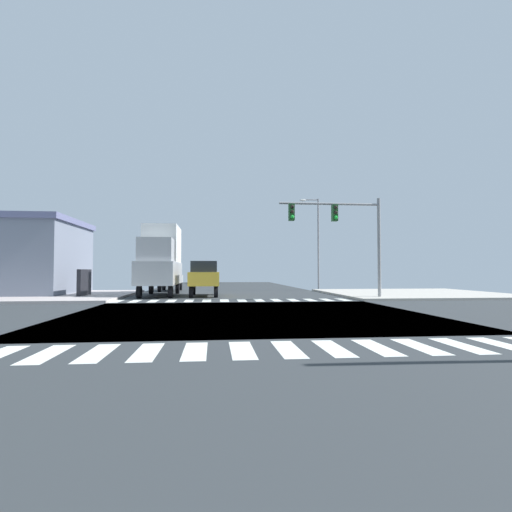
# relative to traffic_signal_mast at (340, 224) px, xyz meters

# --- Properties ---
(ground) EXTENTS (90.00, 90.00, 0.05)m
(ground) POSITION_rel_traffic_signal_mast_xyz_m (-6.24, -7.75, -4.57)
(ground) COLOR #2E3236
(sidewalk_corner_ne) EXTENTS (12.00, 12.00, 0.14)m
(sidewalk_corner_ne) POSITION_rel_traffic_signal_mast_xyz_m (6.76, 4.25, -4.47)
(sidewalk_corner_ne) COLOR #B2ADA3
(sidewalk_corner_ne) RESTS_ON ground
(sidewalk_corner_nw) EXTENTS (12.00, 12.00, 0.14)m
(sidewalk_corner_nw) POSITION_rel_traffic_signal_mast_xyz_m (-19.24, 4.25, -4.47)
(sidewalk_corner_nw) COLOR #B4A9A6
(sidewalk_corner_nw) RESTS_ON ground
(crosswalk_near) EXTENTS (13.50, 2.00, 0.01)m
(crosswalk_near) POSITION_rel_traffic_signal_mast_xyz_m (-6.49, -15.05, -4.54)
(crosswalk_near) COLOR silver
(crosswalk_near) RESTS_ON ground
(crosswalk_far) EXTENTS (13.50, 2.00, 0.01)m
(crosswalk_far) POSITION_rel_traffic_signal_mast_xyz_m (-6.49, -0.45, -4.54)
(crosswalk_far) COLOR silver
(crosswalk_far) RESTS_ON ground
(traffic_signal_mast) EXTENTS (6.27, 0.55, 6.16)m
(traffic_signal_mast) POSITION_rel_traffic_signal_mast_xyz_m (0.00, 0.00, 0.00)
(traffic_signal_mast) COLOR gray
(traffic_signal_mast) RESTS_ON ground
(street_lamp) EXTENTS (1.78, 0.32, 8.16)m
(street_lamp) POSITION_rel_traffic_signal_mast_xyz_m (1.44, 11.55, 0.33)
(street_lamp) COLOR gray
(street_lamp) RESTS_ON ground
(sedan_nearside_1) EXTENTS (1.80, 4.30, 1.88)m
(sedan_nearside_1) POSITION_rel_traffic_signal_mast_xyz_m (-11.24, 11.11, -3.43)
(sedan_nearside_1) COLOR black
(sedan_nearside_1) RESTS_ON ground
(suv_crossing_1) EXTENTS (1.96, 4.60, 2.34)m
(suv_crossing_1) POSITION_rel_traffic_signal_mast_xyz_m (-8.24, 3.87, -3.15)
(suv_crossing_1) COLOR black
(suv_crossing_1) RESTS_ON ground
(box_truck_leading_1) EXTENTS (2.40, 7.20, 4.85)m
(box_truck_leading_1) POSITION_rel_traffic_signal_mast_xyz_m (-11.24, 4.66, -1.98)
(box_truck_leading_1) COLOR black
(box_truck_leading_1) RESTS_ON ground
(suv_trailing_3) EXTENTS (1.96, 4.60, 2.34)m
(suv_trailing_3) POSITION_rel_traffic_signal_mast_xyz_m (-8.24, 32.27, -3.15)
(suv_trailing_3) COLOR black
(suv_trailing_3) RESTS_ON ground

